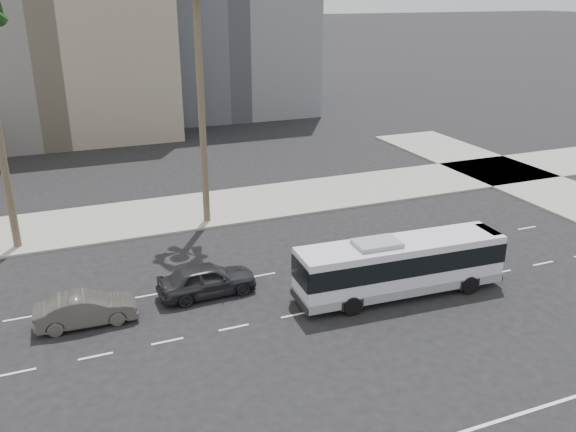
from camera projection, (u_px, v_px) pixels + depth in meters
ground at (352, 303)px, 29.01m from camera, size 700.00×700.00×0.00m
sidewalk_north at (250, 203)px, 42.42m from camera, size 120.00×7.00×0.15m
midrise_beige_west at (43, 46)px, 60.61m from camera, size 24.00×18.00×18.00m
midrise_gray_center at (214, 2)px, 72.29m from camera, size 20.00×20.00×26.00m
city_bus at (400, 265)px, 29.39m from camera, size 10.69×2.89×3.04m
car_a at (207, 279)px, 29.59m from camera, size 2.11×4.95×1.67m
car_b at (86, 309)px, 26.99m from camera, size 1.68×4.54×1.48m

